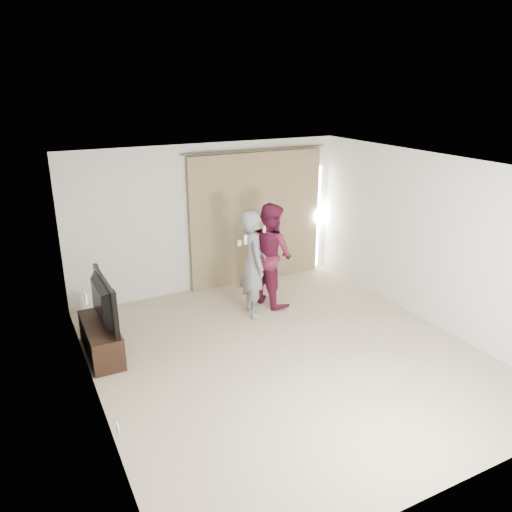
# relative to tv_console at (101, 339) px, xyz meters

# --- Properties ---
(floor) EXTENTS (5.50, 5.50, 0.00)m
(floor) POSITION_rel_tv_console_xyz_m (2.27, -1.19, -0.23)
(floor) COLOR tan
(floor) RESTS_ON ground
(wall_back) EXTENTS (5.00, 0.04, 2.60)m
(wall_back) POSITION_rel_tv_console_xyz_m (2.27, 1.56, 1.07)
(wall_back) COLOR beige
(wall_back) RESTS_ON ground
(wall_left) EXTENTS (0.04, 5.50, 2.60)m
(wall_left) POSITION_rel_tv_console_xyz_m (-0.23, -1.19, 1.07)
(wall_left) COLOR beige
(wall_left) RESTS_ON ground
(ceiling) EXTENTS (5.00, 5.50, 0.01)m
(ceiling) POSITION_rel_tv_console_xyz_m (2.27, -1.19, 2.37)
(ceiling) COLOR white
(ceiling) RESTS_ON wall_back
(curtain) EXTENTS (2.80, 0.11, 2.46)m
(curtain) POSITION_rel_tv_console_xyz_m (3.18, 1.49, 0.98)
(curtain) COLOR #8B7A55
(curtain) RESTS_ON ground
(tv_console) EXTENTS (0.41, 1.18, 0.45)m
(tv_console) POSITION_rel_tv_console_xyz_m (0.00, 0.00, 0.00)
(tv_console) COLOR black
(tv_console) RESTS_ON ground
(tv) EXTENTS (0.17, 1.17, 0.67)m
(tv) POSITION_rel_tv_console_xyz_m (0.00, 0.00, 0.56)
(tv) COLOR black
(tv) RESTS_ON tv_console
(scratching_post) EXTENTS (0.36, 0.36, 0.49)m
(scratching_post) POSITION_rel_tv_console_xyz_m (0.17, 0.93, -0.03)
(scratching_post) COLOR tan
(scratching_post) RESTS_ON ground
(person_man) EXTENTS (0.51, 0.69, 1.72)m
(person_man) POSITION_rel_tv_console_xyz_m (2.43, 0.18, 0.63)
(person_man) COLOR slate
(person_man) RESTS_ON ground
(person_woman) EXTENTS (0.80, 0.95, 1.73)m
(person_woman) POSITION_rel_tv_console_xyz_m (2.90, 0.45, 0.64)
(person_woman) COLOR #56132B
(person_woman) RESTS_ON ground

